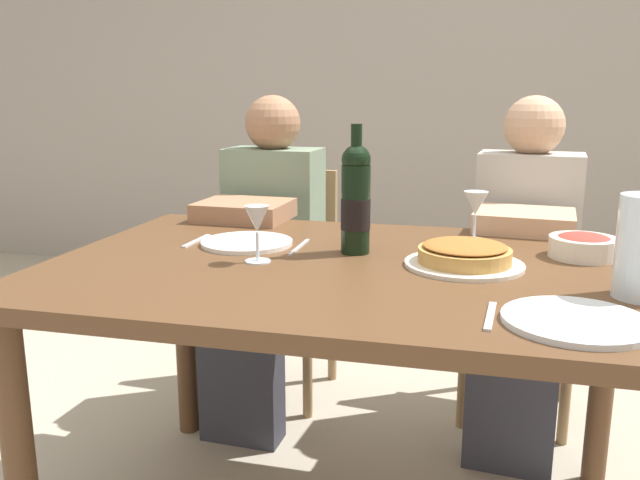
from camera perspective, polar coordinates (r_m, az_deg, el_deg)
The scene contains 16 objects.
back_wall at distance 4.08m, azimuth 10.30°, elevation 15.81°, with size 8.00×0.10×2.80m, color #A3998E.
dining_table at distance 1.63m, azimuth 2.98°, elevation -5.18°, with size 1.50×1.00×0.76m.
wine_bottle at distance 1.68m, azimuth 3.13°, elevation 3.58°, with size 0.08×0.08×0.33m.
baked_tart at distance 1.61m, azimuth 12.47°, elevation -1.31°, with size 0.29×0.29×0.06m.
salad_bowl at distance 1.78m, azimuth 21.95°, elevation -0.41°, with size 0.17×0.17×0.06m.
wine_glass_left_diner at distance 1.60m, azimuth -5.51°, elevation 1.56°, with size 0.06×0.06×0.14m.
wine_glass_right_diner at distance 1.88m, azimuth 13.39°, elevation 2.96°, with size 0.07×0.07×0.14m.
dinner_plate_left_setting at distance 1.81m, azimuth -6.39°, elevation -0.23°, with size 0.25×0.25×0.01m, color white.
dinner_plate_right_setting at distance 1.28m, azimuth 21.39°, elevation -6.57°, with size 0.26×0.26×0.01m, color silver.
fork_left_setting at distance 1.86m, azimuth -10.71°, elevation -0.08°, with size 0.16×0.01×0.01m, color silver.
knife_left_setting at distance 1.76m, azimuth -1.81°, elevation -0.61°, with size 0.18×0.01×0.01m, color silver.
spoon_right_setting at distance 1.27m, azimuth 14.61°, elevation -6.42°, with size 0.16×0.01×0.01m, color silver.
chair_left at distance 2.59m, azimuth -3.04°, elevation -2.29°, with size 0.42×0.42×0.87m.
diner_left at distance 2.35m, azimuth -4.95°, elevation -0.91°, with size 0.35×0.51×1.16m.
chair_right at distance 2.53m, azimuth 17.27°, elevation -3.28°, with size 0.44×0.44×0.87m.
diner_right at distance 2.27m, azimuth 17.27°, elevation -1.95°, with size 0.37×0.53×1.16m.
Camera 1 is at (0.30, -1.52, 1.17)m, focal length 36.75 mm.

